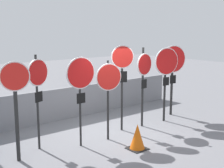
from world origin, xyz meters
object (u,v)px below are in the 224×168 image
Objects in this scene: stop_sign_6 at (166,69)px; traffic_cone_0 at (137,137)px; stop_sign_0 at (15,94)px; stop_sign_5 at (144,73)px; stop_sign_7 at (173,67)px; stop_sign_4 at (122,69)px; stop_sign_2 at (81,80)px; stop_sign_3 at (109,83)px; stop_sign_1 at (38,82)px.

stop_sign_6 is 3.71× the size of traffic_cone_0.
traffic_cone_0 is at bearing -10.48° from stop_sign_0.
stop_sign_6 is at bearing 13.69° from stop_sign_0.
stop_sign_5 reaches higher than stop_sign_7.
stop_sign_4 is at bearing -158.87° from stop_sign_7.
stop_sign_2 is 0.95× the size of stop_sign_5.
stop_sign_2 is 0.91× the size of stop_sign_4.
stop_sign_6 is at bearing 22.55° from stop_sign_4.
stop_sign_5 is 1.75m from stop_sign_7.
stop_sign_3 is 3.38m from stop_sign_7.
stop_sign_5 reaches higher than traffic_cone_0.
stop_sign_4 is (3.34, 0.18, 0.27)m from stop_sign_0.
stop_sign_3 is at bearing -2.35° from stop_sign_2.
stop_sign_4 reaches higher than stop_sign_2.
traffic_cone_0 is (2.68, -1.19, -1.29)m from stop_sign_0.
stop_sign_7 is at bearing 22.38° from stop_sign_3.
stop_sign_1 is 0.99× the size of stop_sign_6.
stop_sign_2 is at bearing 8.74° from stop_sign_0.
traffic_cone_0 is (1.95, -1.56, -1.42)m from stop_sign_1.
stop_sign_3 is 2.58m from stop_sign_6.
stop_sign_3 is (0.85, -0.07, -0.17)m from stop_sign_2.
stop_sign_7 is at bearing 37.09° from stop_sign_6.
stop_sign_7 is at bearing 17.16° from stop_sign_0.
stop_sign_4 is at bearing 16.58° from stop_sign_0.
traffic_cone_0 is (-1.44, -1.26, -1.37)m from stop_sign_5.
stop_sign_3 is at bearing -38.01° from stop_sign_1.
stop_sign_0 is 3.35m from stop_sign_4.
stop_sign_1 is 3.40m from stop_sign_5.
stop_sign_4 is (1.67, 0.32, 0.10)m from stop_sign_2.
stop_sign_5 is at bearing 22.27° from stop_sign_3.
stop_sign_4 is 2.18m from traffic_cone_0.
stop_sign_1 is 5.12m from stop_sign_7.
stop_sign_0 is 2.53m from stop_sign_3.
stop_sign_2 is 0.95× the size of stop_sign_7.
stop_sign_2 is 3.58× the size of traffic_cone_0.
stop_sign_7 is (1.73, 0.30, 0.04)m from stop_sign_5.
stop_sign_4 is at bearing 164.08° from stop_sign_5.
traffic_cone_0 is (-0.66, -1.37, -1.57)m from stop_sign_4.
stop_sign_7 reaches higher than stop_sign_6.
stop_sign_6 is at bearing -24.86° from stop_sign_1.
stop_sign_2 is 3.42m from stop_sign_6.
stop_sign_7 is 3.81m from traffic_cone_0.
stop_sign_0 is 3.57× the size of traffic_cone_0.
stop_sign_2 is at bearing -171.89° from stop_sign_3.
stop_sign_6 is 0.84m from stop_sign_7.
stop_sign_4 reaches higher than stop_sign_5.
stop_sign_2 is (1.66, -0.14, 0.17)m from stop_sign_0.
stop_sign_3 is at bearing 99.28° from traffic_cone_0.
stop_sign_4 is 1.05× the size of stop_sign_6.
traffic_cone_0 is at bearing -146.81° from stop_sign_5.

